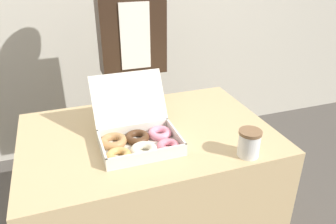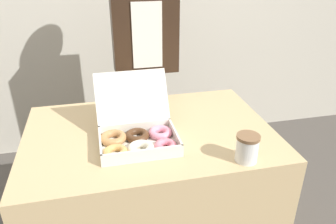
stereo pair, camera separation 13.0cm
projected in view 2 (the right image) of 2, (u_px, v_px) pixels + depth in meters
name	position (u px, v px, depth m)	size (l,w,h in m)	color
table	(151.00, 198.00, 1.59)	(1.07, 0.72, 0.75)	tan
donut_box	(137.00, 135.00, 1.32)	(0.32, 0.35, 0.24)	white
coffee_cup	(247.00, 148.00, 1.20)	(0.09, 0.09, 0.11)	white
person_customer	(145.00, 52.00, 1.86)	(0.36, 0.23, 1.62)	#665B51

